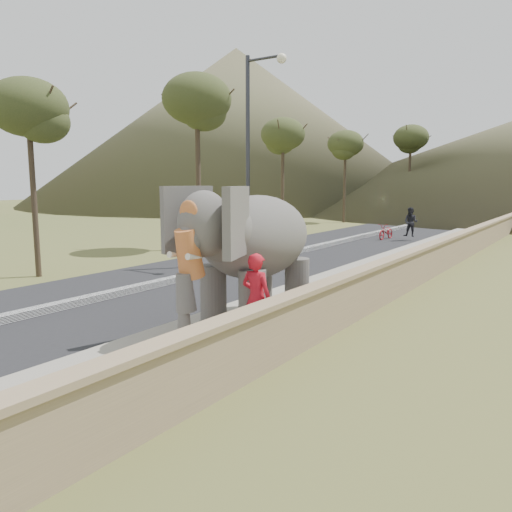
{
  "coord_description": "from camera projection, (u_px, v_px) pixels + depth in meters",
  "views": [
    {
      "loc": [
        6.37,
        -4.5,
        3.34
      ],
      "look_at": [
        0.2,
        4.47,
        1.7
      ],
      "focal_mm": 35.0,
      "sensor_mm": 36.0,
      "label": 1
    }
  ],
  "objects": [
    {
      "name": "trees",
      "position": [
        510.0,
        172.0,
        30.54
      ],
      "size": [
        47.77,
        44.47,
        9.2
      ],
      "color": "#473828",
      "rests_on": "ground"
    },
    {
      "name": "lamppost",
      "position": [
        254.0,
        140.0,
        18.98
      ],
      "size": [
        1.76,
        0.36,
        8.0
      ],
      "color": "#29292D",
      "rests_on": "ground"
    },
    {
      "name": "signboard",
      "position": [
        248.0,
        226.0,
        18.81
      ],
      "size": [
        0.6,
        0.08,
        2.4
      ],
      "color": "#2D2D33",
      "rests_on": "ground"
    },
    {
      "name": "median",
      "position": [
        225.0,
        268.0,
        18.67
      ],
      "size": [
        0.35,
        120.0,
        0.22
      ],
      "primitive_type": "cube",
      "color": "black",
      "rests_on": "ground"
    },
    {
      "name": "motorcyclist",
      "position": [
        397.0,
        227.0,
        28.27
      ],
      "size": [
        2.16,
        1.76,
        1.88
      ],
      "color": "maroon",
      "rests_on": "ground"
    },
    {
      "name": "road",
      "position": [
        225.0,
        271.0,
        18.68
      ],
      "size": [
        7.0,
        120.0,
        0.03
      ],
      "primitive_type": "cube",
      "color": "black",
      "rests_on": "ground"
    },
    {
      "name": "ground",
      "position": [
        82.0,
        398.0,
        7.73
      ],
      "size": [
        160.0,
        160.0,
        0.0
      ],
      "primitive_type": "plane",
      "color": "olive",
      "rests_on": "ground"
    },
    {
      "name": "parapet",
      "position": [
        401.0,
        275.0,
        14.87
      ],
      "size": [
        0.3,
        120.0,
        1.1
      ],
      "primitive_type": "cube",
      "color": "tan",
      "rests_on": "ground"
    },
    {
      "name": "hill_left",
      "position": [
        237.0,
        128.0,
        72.2
      ],
      "size": [
        60.0,
        60.0,
        22.0
      ],
      "primitive_type": "cone",
      "color": "brown",
      "rests_on": "ground"
    },
    {
      "name": "elephant_and_man",
      "position": [
        257.0,
        256.0,
        11.36
      ],
      "size": [
        2.33,
        4.2,
        3.04
      ],
      "color": "#67625D",
      "rests_on": "ground"
    },
    {
      "name": "walkway",
      "position": [
        349.0,
        285.0,
        15.87
      ],
      "size": [
        3.0,
        120.0,
        0.15
      ],
      "primitive_type": "cube",
      "color": "#9E9687",
      "rests_on": "ground"
    }
  ]
}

